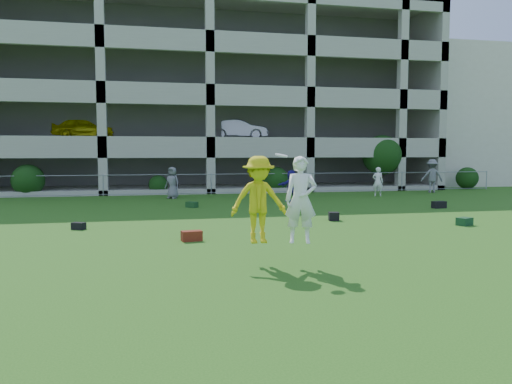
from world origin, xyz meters
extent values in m
plane|color=#235114|center=(0.00, 0.00, 0.00)|extent=(100.00, 100.00, 0.00)
cube|color=beige|center=(23.00, 28.00, 5.00)|extent=(16.00, 14.00, 10.00)
imported|color=slate|center=(-2.31, 16.72, 0.83)|extent=(0.96, 0.90, 1.66)
imported|color=navy|center=(3.37, 14.00, 0.78)|extent=(1.50, 1.04, 1.55)
imported|color=white|center=(8.82, 15.77, 0.80)|extent=(0.69, 0.59, 1.61)
imported|color=slate|center=(13.11, 17.42, 1.00)|extent=(1.42, 1.01, 2.00)
cube|color=#5A160F|center=(-2.31, 3.97, 0.14)|extent=(0.59, 0.39, 0.28)
cube|color=black|center=(-5.64, 6.75, 0.11)|extent=(0.47, 0.41, 0.22)
cube|color=#13361B|center=(6.82, 5.04, 0.13)|extent=(0.60, 0.53, 0.26)
cube|color=black|center=(2.97, 7.02, 0.15)|extent=(0.42, 0.42, 0.30)
cube|color=black|center=(8.85, 9.80, 0.15)|extent=(0.64, 0.39, 0.30)
cube|color=#143413|center=(-1.65, 12.25, 0.12)|extent=(0.57, 0.56, 0.25)
imported|color=gold|center=(-1.11, 0.79, 1.42)|extent=(1.22, 0.72, 1.88)
imported|color=white|center=(-0.27, 0.43, 1.43)|extent=(0.76, 0.60, 1.84)
cylinder|color=white|center=(-0.69, 0.47, 2.37)|extent=(0.28, 0.27, 0.11)
cube|color=#9E998C|center=(0.00, 32.75, 6.00)|extent=(30.00, 0.50, 12.00)
cube|color=#9E998C|center=(14.75, 26.00, 6.00)|extent=(0.50, 14.00, 12.00)
cube|color=#9E998C|center=(0.00, 26.00, 11.85)|extent=(30.00, 14.00, 0.30)
cube|color=#9E998C|center=(0.00, 26.00, 0.15)|extent=(30.00, 14.00, 0.30)
cube|color=#9E998C|center=(0.00, 26.00, 3.15)|extent=(30.00, 14.00, 0.30)
cube|color=#9E998C|center=(0.00, 26.00, 6.15)|extent=(30.00, 14.00, 0.30)
cube|color=#9E998C|center=(0.00, 26.00, 9.15)|extent=(30.00, 14.00, 0.30)
cube|color=#9E998C|center=(0.00, 19.15, 2.55)|extent=(30.00, 0.30, 0.90)
cube|color=#9E998C|center=(0.00, 19.15, 5.55)|extent=(30.00, 0.30, 0.90)
cube|color=#9E998C|center=(0.00, 19.15, 8.55)|extent=(30.00, 0.30, 0.90)
cube|color=#9E998C|center=(-6.00, 19.25, 6.00)|extent=(0.50, 0.50, 12.00)
cube|color=#9E998C|center=(0.00, 19.25, 6.00)|extent=(0.50, 0.50, 12.00)
cube|color=#9E998C|center=(6.00, 19.25, 6.00)|extent=(0.50, 0.50, 12.00)
cube|color=#9E998C|center=(12.00, 19.25, 6.00)|extent=(0.50, 0.50, 12.00)
cube|color=#605E59|center=(0.00, 28.00, 6.00)|extent=(29.00, 9.00, 11.60)
imported|color=#FFF10D|center=(-7.55, 24.00, 3.96)|extent=(3.88, 1.59, 1.32)
imported|color=#A8ABAF|center=(2.48, 24.00, 3.96)|extent=(4.17, 2.00, 1.32)
cylinder|color=gray|center=(-6.00, 19.00, 0.60)|extent=(0.06, 0.06, 1.20)
cylinder|color=gray|center=(0.00, 19.00, 0.60)|extent=(0.06, 0.06, 1.20)
cylinder|color=gray|center=(6.00, 19.00, 0.60)|extent=(0.06, 0.06, 1.20)
cylinder|color=gray|center=(12.00, 19.00, 0.60)|extent=(0.06, 0.06, 1.20)
cylinder|color=gray|center=(18.00, 19.00, 0.60)|extent=(0.06, 0.06, 1.20)
cylinder|color=gray|center=(0.00, 19.00, 1.15)|extent=(36.00, 0.04, 0.04)
cylinder|color=gray|center=(0.00, 19.00, 0.08)|extent=(36.00, 0.04, 0.04)
sphere|color=#163D11|center=(-10.00, 19.60, 0.88)|extent=(1.76, 1.76, 1.76)
sphere|color=#163D11|center=(-3.00, 19.60, 0.55)|extent=(1.10, 1.10, 1.10)
sphere|color=#163D11|center=(4.00, 19.60, 0.77)|extent=(1.54, 1.54, 1.54)
cylinder|color=#382314|center=(11.00, 19.80, 0.98)|extent=(0.16, 0.16, 1.96)
sphere|color=#163D11|center=(11.00, 19.80, 2.24)|extent=(2.52, 2.52, 2.52)
sphere|color=#163D11|center=(17.00, 19.60, 0.72)|extent=(1.43, 1.43, 1.43)
camera|label=1|loc=(-3.35, -9.65, 2.45)|focal=35.00mm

